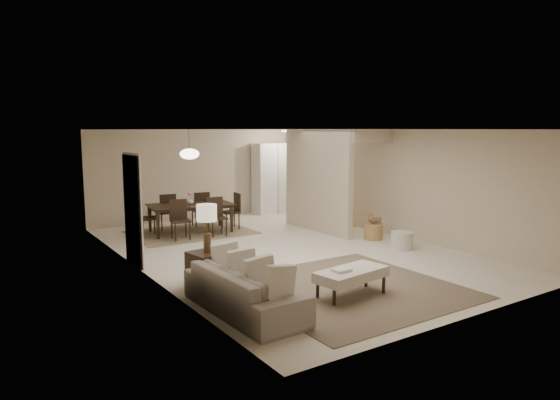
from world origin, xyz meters
TOP-DOWN VIEW (x-y plane):
  - floor at (0.00, 0.00)m, footprint 9.00×9.00m
  - ceiling at (0.00, 0.00)m, footprint 9.00×9.00m
  - back_wall at (0.00, 4.50)m, footprint 6.00×0.00m
  - left_wall at (-3.00, 0.00)m, footprint 0.00×9.00m
  - right_wall at (3.00, 0.00)m, footprint 0.00×9.00m
  - partition at (1.80, 1.25)m, footprint 0.15×2.50m
  - doorway at (-2.97, 0.60)m, footprint 0.04×0.90m
  - pantry_cabinet at (2.35, 4.15)m, footprint 1.20×0.55m
  - flush_light at (2.30, 3.20)m, footprint 0.44×0.44m
  - living_rug at (-0.58, -2.68)m, footprint 3.20×3.20m
  - sofa at (-2.45, -2.68)m, footprint 2.15×0.91m
  - ottoman_bench at (-0.78, -2.98)m, footprint 1.23×0.69m
  - side_table at (-2.40, -1.40)m, footprint 0.61×0.61m
  - table_lamp at (-2.40, -1.40)m, footprint 0.32×0.32m
  - round_pouf at (2.13, -1.28)m, footprint 0.47×0.47m
  - wicker_basket at (2.29, -0.25)m, footprint 0.57×0.57m
  - dining_rug at (-0.92, 2.73)m, footprint 2.80×2.10m
  - dining_table at (-0.92, 2.73)m, footprint 2.11×1.35m
  - dining_chairs at (-0.92, 2.73)m, footprint 2.48×1.92m
  - vase at (-0.92, 2.73)m, footprint 0.17×0.17m
  - yellow_mat at (2.55, 1.32)m, footprint 0.87×0.54m
  - pendant_light at (-0.92, 2.73)m, footprint 0.46×0.46m

SIDE VIEW (x-z plane):
  - floor at x=0.00m, z-range 0.00..0.00m
  - living_rug at x=-0.58m, z-range 0.00..0.01m
  - dining_rug at x=-0.92m, z-range 0.00..0.01m
  - yellow_mat at x=2.55m, z-range 0.00..0.01m
  - round_pouf at x=2.13m, z-range 0.00..0.36m
  - wicker_basket at x=2.29m, z-range 0.00..0.37m
  - side_table at x=-2.40m, z-range 0.00..0.58m
  - sofa at x=-2.45m, z-range 0.00..0.62m
  - ottoman_bench at x=-0.78m, z-range 0.13..0.54m
  - dining_table at x=-0.92m, z-range 0.00..0.70m
  - dining_chairs at x=-0.92m, z-range 0.00..0.91m
  - vase at x=-0.92m, z-range 0.70..0.84m
  - doorway at x=-2.97m, z-range 0.00..2.04m
  - pantry_cabinet at x=2.35m, z-range 0.00..2.10m
  - table_lamp at x=-2.40m, z-range 0.76..1.52m
  - back_wall at x=0.00m, z-range -1.75..4.25m
  - left_wall at x=-3.00m, z-range -3.25..5.75m
  - right_wall at x=3.00m, z-range -3.25..5.75m
  - partition at x=1.80m, z-range 0.00..2.50m
  - pendant_light at x=-0.92m, z-range 1.57..2.27m
  - flush_light at x=2.30m, z-range 2.44..2.48m
  - ceiling at x=0.00m, z-range 2.50..2.50m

